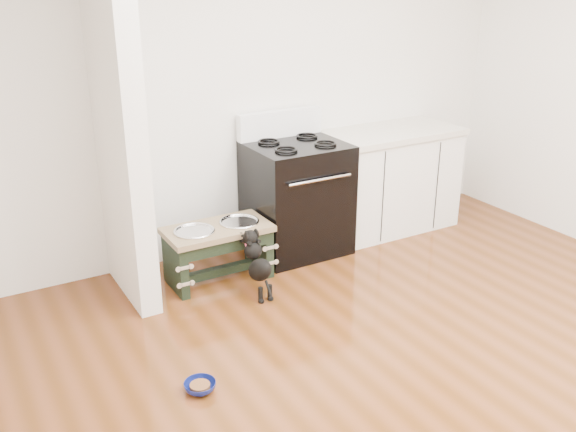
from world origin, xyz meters
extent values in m
plane|color=#4F290E|center=(0.00, 0.00, 0.00)|extent=(5.00, 5.00, 0.00)
plane|color=silver|center=(0.00, 2.50, 1.35)|extent=(5.00, 0.00, 5.00)
cube|color=silver|center=(-1.18, 2.10, 1.35)|extent=(0.15, 0.80, 2.70)
cube|color=black|center=(0.25, 2.15, 0.46)|extent=(0.76, 0.65, 0.92)
cube|color=black|center=(0.25, 1.84, 0.40)|extent=(0.58, 0.02, 0.50)
cylinder|color=silver|center=(0.25, 1.80, 0.72)|extent=(0.56, 0.02, 0.02)
cube|color=white|center=(0.25, 2.43, 1.03)|extent=(0.76, 0.08, 0.22)
torus|color=black|center=(0.07, 2.01, 0.93)|extent=(0.18, 0.18, 0.02)
torus|color=black|center=(0.43, 2.01, 0.93)|extent=(0.18, 0.18, 0.02)
torus|color=black|center=(0.07, 2.29, 0.93)|extent=(0.18, 0.18, 0.02)
torus|color=black|center=(0.43, 2.29, 0.93)|extent=(0.18, 0.18, 0.02)
cube|color=silver|center=(1.23, 2.18, 0.43)|extent=(1.20, 0.60, 0.86)
cube|color=#BAB49F|center=(1.23, 2.18, 0.89)|extent=(1.24, 0.64, 0.05)
cube|color=black|center=(1.23, 1.92, 0.05)|extent=(1.20, 0.06, 0.10)
cube|color=black|center=(-0.89, 1.98, 0.19)|extent=(0.06, 0.38, 0.39)
cube|color=black|center=(-0.20, 1.98, 0.19)|extent=(0.06, 0.38, 0.39)
cube|color=black|center=(-0.55, 1.81, 0.34)|extent=(0.63, 0.03, 0.10)
cube|color=black|center=(-0.55, 1.98, 0.06)|extent=(0.63, 0.06, 0.06)
cube|color=brown|center=(-0.55, 1.98, 0.41)|extent=(0.79, 0.42, 0.04)
cylinder|color=silver|center=(-0.73, 1.98, 0.41)|extent=(0.27, 0.27, 0.05)
cylinder|color=silver|center=(-0.36, 1.98, 0.41)|extent=(0.27, 0.27, 0.05)
torus|color=silver|center=(-0.73, 1.98, 0.44)|extent=(0.31, 0.31, 0.02)
torus|color=silver|center=(-0.36, 1.98, 0.44)|extent=(0.31, 0.31, 0.02)
cylinder|color=black|center=(-0.44, 1.49, 0.06)|extent=(0.03, 0.03, 0.12)
cylinder|color=black|center=(-0.37, 1.49, 0.06)|extent=(0.03, 0.03, 0.12)
sphere|color=black|center=(-0.44, 1.48, 0.01)|extent=(0.04, 0.04, 0.04)
sphere|color=black|center=(-0.37, 1.48, 0.01)|extent=(0.04, 0.04, 0.04)
ellipsoid|color=black|center=(-0.40, 1.57, 0.22)|extent=(0.14, 0.32, 0.28)
sphere|color=black|center=(-0.40, 1.67, 0.33)|extent=(0.13, 0.13, 0.13)
sphere|color=black|center=(-0.40, 1.71, 0.42)|extent=(0.11, 0.11, 0.11)
sphere|color=black|center=(-0.44, 1.79, 0.42)|extent=(0.04, 0.04, 0.04)
sphere|color=black|center=(-0.37, 1.79, 0.42)|extent=(0.04, 0.04, 0.04)
cylinder|color=black|center=(-0.40, 1.45, 0.12)|extent=(0.02, 0.09, 0.10)
torus|color=#C3395A|center=(-0.40, 1.69, 0.37)|extent=(0.11, 0.07, 0.10)
imported|color=navy|center=(-1.22, 0.76, 0.03)|extent=(0.19, 0.19, 0.06)
cylinder|color=#513217|center=(-1.22, 0.76, 0.03)|extent=(0.12, 0.12, 0.02)
camera|label=1|loc=(-2.30, -2.11, 2.26)|focal=40.00mm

